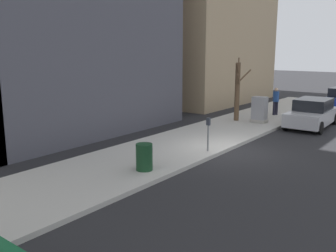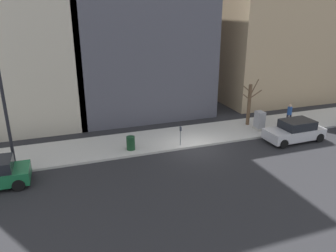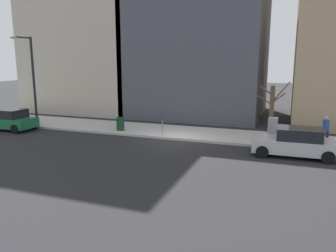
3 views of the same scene
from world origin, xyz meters
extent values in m
plane|color=#232326|center=(0.00, 0.00, 0.00)|extent=(120.00, 120.00, 0.00)
cube|color=#B2AFA8|center=(2.00, 0.00, 0.07)|extent=(4.00, 36.00, 0.15)
cube|color=#B7B7BC|center=(-1.15, -7.06, 0.57)|extent=(1.89, 4.24, 0.70)
cube|color=black|center=(-1.15, -7.26, 1.22)|extent=(1.65, 2.23, 0.60)
cylinder|color=black|center=(-2.03, -5.53, 0.32)|extent=(0.23, 0.64, 0.64)
cylinder|color=black|center=(-0.34, -5.50, 0.32)|extent=(0.23, 0.64, 0.64)
cylinder|color=black|center=(-1.97, -8.63, 0.32)|extent=(0.23, 0.64, 0.64)
cylinder|color=black|center=(-0.27, -8.60, 0.32)|extent=(0.23, 0.64, 0.64)
cylinder|color=black|center=(-1.97, 10.91, 0.32)|extent=(0.23, 0.64, 0.64)
cylinder|color=black|center=(-0.27, 10.88, 0.32)|extent=(0.23, 0.64, 0.64)
cylinder|color=slate|center=(0.45, 0.96, 0.68)|extent=(0.07, 0.07, 1.05)
cube|color=#2D333D|center=(0.45, 0.96, 1.35)|extent=(0.14, 0.10, 0.30)
cube|color=#A8A399|center=(1.30, -5.85, 0.24)|extent=(0.83, 0.61, 0.18)
cube|color=#939399|center=(1.30, -5.85, 0.96)|extent=(0.75, 0.55, 1.25)
cylinder|color=black|center=(0.55, 11.27, 3.40)|extent=(0.18, 0.18, 6.50)
cylinder|color=brown|center=(2.60, -5.67, 1.78)|extent=(0.28, 0.28, 3.25)
cylinder|color=brown|center=(2.85, -6.15, 2.99)|extent=(0.52, 1.06, 1.35)
cylinder|color=brown|center=(2.37, -6.03, 2.65)|extent=(0.46, 0.82, 0.76)
cylinder|color=brown|center=(2.43, -5.27, 3.11)|extent=(0.34, 0.87, 0.67)
cylinder|color=brown|center=(2.34, -5.24, 2.49)|extent=(0.46, 0.94, 0.69)
cylinder|color=#14381E|center=(0.90, 4.29, 0.60)|extent=(0.56, 0.56, 0.90)
cylinder|color=#1E1E2D|center=(1.57, -8.65, 0.56)|extent=(0.16, 0.16, 0.82)
cylinder|color=#1E1E2D|center=(1.50, -8.88, 0.56)|extent=(0.16, 0.16, 0.82)
cylinder|color=#23478C|center=(1.53, -8.76, 1.28)|extent=(0.36, 0.36, 0.62)
sphere|color=tan|center=(1.53, -8.76, 1.70)|extent=(0.22, 0.22, 0.22)
cube|color=tan|center=(11.17, -12.59, 9.08)|extent=(11.35, 11.35, 18.16)
cube|color=#4C4C56|center=(11.21, 1.28, 7.93)|extent=(11.42, 11.42, 15.86)
camera|label=1|loc=(-7.00, 13.35, 4.13)|focal=40.00mm
camera|label=2|loc=(-18.55, 8.61, 8.93)|focal=35.00mm
camera|label=3|loc=(-19.01, -6.60, 4.93)|focal=35.00mm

